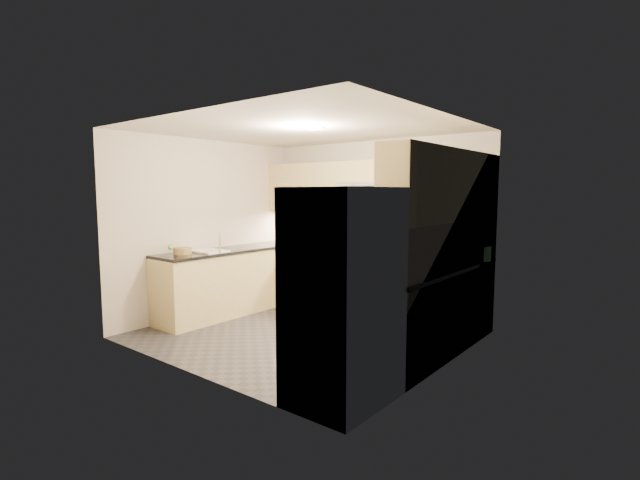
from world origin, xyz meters
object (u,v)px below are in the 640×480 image
(utensil_bowl, at_px, (478,253))
(fruit_basket, at_px, (183,251))
(gas_range, at_px, (360,283))
(cutting_board, at_px, (312,245))
(refrigerator, at_px, (344,296))
(microwave, at_px, (366,196))

(utensil_bowl, height_order, fruit_basket, utensil_bowl)
(gas_range, relative_size, cutting_board, 2.45)
(gas_range, height_order, fruit_basket, fruit_basket)
(gas_range, distance_m, utensil_bowl, 1.78)
(refrigerator, bearing_deg, fruit_basket, 169.87)
(utensil_bowl, bearing_deg, microwave, 175.79)
(gas_range, relative_size, microwave, 1.20)
(microwave, bearing_deg, cutting_board, -170.69)
(refrigerator, distance_m, utensil_bowl, 2.44)
(gas_range, distance_m, fruit_basket, 2.51)
(gas_range, xyz_separation_m, fruit_basket, (-1.56, -1.89, 0.53))
(gas_range, height_order, utensil_bowl, utensil_bowl)
(gas_range, distance_m, refrigerator, 2.86)
(utensil_bowl, bearing_deg, fruit_basket, -149.86)
(microwave, xyz_separation_m, utensil_bowl, (1.69, -0.12, -0.67))
(cutting_board, bearing_deg, gas_range, 1.24)
(microwave, relative_size, cutting_board, 2.04)
(cutting_board, bearing_deg, fruit_basket, -110.10)
(microwave, distance_m, utensil_bowl, 1.82)
(utensil_bowl, bearing_deg, cutting_board, -179.56)
(gas_range, bearing_deg, cutting_board, -178.76)
(microwave, distance_m, cutting_board, 1.17)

